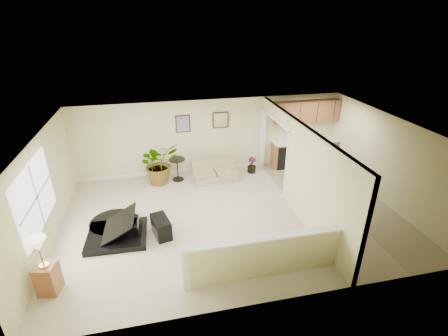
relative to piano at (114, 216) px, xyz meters
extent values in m
plane|color=beige|center=(3.02, 0.21, -0.56)|extent=(9.00, 9.00, 0.00)
cube|color=beige|center=(3.02, 3.21, 0.69)|extent=(9.00, 0.04, 2.50)
cube|color=beige|center=(3.02, -2.79, 0.69)|extent=(9.00, 0.04, 2.50)
cube|color=beige|center=(-1.48, 0.21, 0.69)|extent=(0.04, 6.00, 2.50)
cube|color=beige|center=(7.52, 0.21, 0.69)|extent=(0.04, 6.00, 2.50)
cube|color=silver|center=(3.02, 0.21, 1.94)|extent=(9.00, 6.00, 0.04)
cube|color=tan|center=(6.17, 0.21, -0.56)|extent=(2.70, 6.00, 0.01)
cube|color=beige|center=(4.82, -0.99, 0.69)|extent=(0.12, 3.60, 2.50)
cube|color=beige|center=(4.82, 1.99, 1.74)|extent=(0.12, 2.35, 0.40)
cube|color=beige|center=(3.17, -2.09, -0.09)|extent=(3.30, 0.12, 0.95)
cube|color=white|center=(3.17, -2.09, 0.40)|extent=(3.40, 0.22, 0.05)
cube|color=white|center=(1.52, -2.09, -0.06)|extent=(0.14, 0.14, 1.00)
cube|color=white|center=(-1.46, -0.29, 0.89)|extent=(0.05, 2.15, 1.45)
cube|color=#3A2015|center=(2.07, 3.19, 1.19)|extent=(0.48, 0.03, 0.58)
cube|color=#925D77|center=(2.07, 3.17, 1.19)|extent=(0.40, 0.01, 0.50)
cube|color=#3A2015|center=(3.32, 3.19, 1.24)|extent=(0.55, 0.03, 0.55)
cube|color=silver|center=(3.32, 3.17, 1.24)|extent=(0.46, 0.01, 0.46)
cube|color=#995D32|center=(6.32, 2.91, -0.11)|extent=(2.30, 0.60, 0.90)
cube|color=white|center=(6.32, 2.91, 0.36)|extent=(2.36, 0.65, 0.04)
cube|color=black|center=(5.52, 2.91, -0.13)|extent=(0.60, 0.60, 0.84)
cube|color=#995D32|center=(6.32, 3.03, 1.39)|extent=(2.30, 0.35, 0.75)
cube|color=black|center=(0.04, -0.13, 0.19)|extent=(1.46, 1.27, 0.29)
cylinder|color=black|center=(-0.11, 0.40, 0.19)|extent=(1.21, 1.21, 0.29)
cube|color=white|center=(0.88, -0.13, 0.15)|extent=(0.25, 0.98, 0.02)
cube|color=black|center=(-0.06, -0.04, 0.45)|extent=(1.15, 1.16, 0.66)
cube|color=black|center=(1.10, -0.23, -0.33)|extent=(0.52, 0.77, 0.47)
cube|color=tan|center=(2.97, 2.43, -0.36)|extent=(1.46, 0.88, 0.40)
cube|color=tan|center=(2.97, 2.74, 0.04)|extent=(1.43, 0.26, 0.42)
cube|color=tan|center=(2.35, 2.43, -0.09)|extent=(0.21, 0.81, 0.15)
cube|color=tan|center=(3.59, 2.43, -0.09)|extent=(0.21, 0.81, 0.15)
cylinder|color=black|center=(1.77, 2.66, -0.55)|extent=(0.38, 0.38, 0.03)
cylinder|color=black|center=(1.77, 2.66, -0.19)|extent=(0.04, 0.04, 0.73)
cylinder|color=black|center=(1.77, 2.66, 0.18)|extent=(0.52, 0.52, 0.03)
cylinder|color=black|center=(1.19, 2.62, -0.43)|extent=(0.39, 0.39, 0.27)
imported|color=#1E4D17|center=(1.19, 2.62, 0.11)|extent=(1.54, 1.46, 1.35)
cylinder|color=black|center=(4.31, 2.69, -0.46)|extent=(0.29, 0.29, 0.20)
imported|color=#1E4D17|center=(4.31, 2.69, -0.29)|extent=(0.32, 0.32, 0.55)
cube|color=#995D32|center=(-1.13, -1.60, -0.24)|extent=(0.44, 0.44, 0.65)
cylinder|color=#B5793C|center=(-1.13, -1.60, 0.10)|extent=(0.17, 0.17, 0.02)
cylinder|color=#B5793C|center=(-1.13, -1.60, 0.32)|extent=(0.03, 0.03, 0.43)
cone|color=beige|center=(-1.13, -1.60, 0.59)|extent=(0.35, 0.35, 0.28)
camera|label=1|loc=(1.21, -7.00, 4.44)|focal=26.00mm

